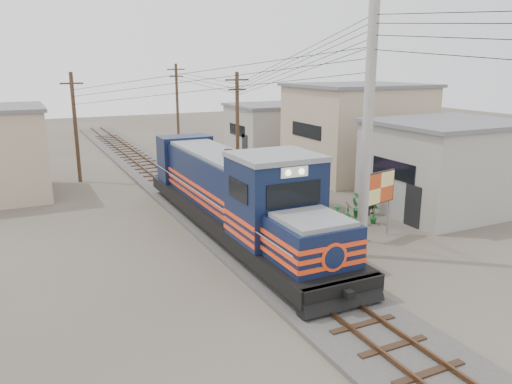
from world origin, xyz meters
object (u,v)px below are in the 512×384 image
locomotive (234,196)px  billboard (380,190)px  vendor (371,197)px  market_umbrella (310,170)px

locomotive → billboard: size_ratio=5.60×
billboard → vendor: size_ratio=1.66×
vendor → market_umbrella: bearing=-66.5°
market_umbrella → vendor: market_umbrella is taller
locomotive → billboard: bearing=-30.6°
locomotive → vendor: locomotive is taller
billboard → market_umbrella: bearing=77.6°
vendor → billboard: bearing=37.0°
billboard → market_umbrella: billboard is taller
billboard → market_umbrella: (-0.22, 5.36, -0.15)m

